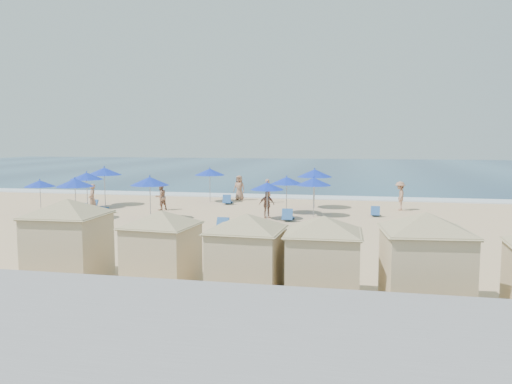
% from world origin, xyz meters
% --- Properties ---
extents(ground, '(160.00, 160.00, 0.00)m').
position_xyz_m(ground, '(0.00, 0.00, 0.00)').
color(ground, '#D2B085').
rests_on(ground, ground).
extents(ocean, '(160.00, 80.00, 0.06)m').
position_xyz_m(ocean, '(0.00, 55.00, 0.03)').
color(ocean, navy).
rests_on(ocean, ground).
extents(surf_line, '(160.00, 2.50, 0.08)m').
position_xyz_m(surf_line, '(0.00, 15.50, 0.04)').
color(surf_line, white).
rests_on(surf_line, ground).
extents(seawall, '(160.00, 6.10, 1.22)m').
position_xyz_m(seawall, '(0.00, -13.50, 0.65)').
color(seawall, gray).
rests_on(seawall, ground).
extents(trash_bin, '(1.07, 1.07, 0.82)m').
position_xyz_m(trash_bin, '(2.53, -3.19, 0.41)').
color(trash_bin, black).
rests_on(trash_bin, ground).
extents(cabana_0, '(4.65, 4.65, 2.92)m').
position_xyz_m(cabana_0, '(-3.24, -9.03, 1.67)').
color(cabana_0, '#C9B289').
rests_on(cabana_0, ground).
extents(cabana_1, '(4.14, 4.14, 2.61)m').
position_xyz_m(cabana_1, '(-0.07, -9.03, 1.49)').
color(cabana_1, '#C9B289').
rests_on(cabana_1, ground).
extents(cabana_2, '(4.24, 4.24, 2.66)m').
position_xyz_m(cabana_2, '(2.70, -9.47, 1.52)').
color(cabana_2, '#C9B289').
rests_on(cabana_2, ground).
extents(cabana_3, '(4.25, 4.25, 2.67)m').
position_xyz_m(cabana_3, '(4.90, -9.51, 1.53)').
color(cabana_3, '#C9B289').
rests_on(cabana_3, ground).
extents(cabana_4, '(4.58, 4.58, 2.89)m').
position_xyz_m(cabana_4, '(7.59, -9.61, 1.65)').
color(cabana_4, '#C9B289').
rests_on(cabana_4, ground).
extents(umbrella_0, '(2.16, 2.16, 2.46)m').
position_xyz_m(umbrella_0, '(-11.71, 6.61, 2.13)').
color(umbrella_0, '#A5A8AD').
rests_on(umbrella_0, ground).
extents(umbrella_1, '(1.86, 1.86, 2.12)m').
position_xyz_m(umbrella_1, '(-13.32, 3.95, 1.84)').
color(umbrella_1, '#A5A8AD').
rests_on(umbrella_1, ground).
extents(umbrella_2, '(2.39, 2.39, 2.72)m').
position_xyz_m(umbrella_2, '(-11.27, 8.16, 2.35)').
color(umbrella_2, '#A5A8AD').
rests_on(umbrella_2, ground).
extents(umbrella_3, '(2.12, 2.12, 2.41)m').
position_xyz_m(umbrella_3, '(-9.91, 2.30, 2.09)').
color(umbrella_3, '#A5A8AD').
rests_on(umbrella_3, ground).
extents(umbrella_4, '(2.22, 2.22, 2.52)m').
position_xyz_m(umbrella_4, '(-4.72, 11.43, 2.19)').
color(umbrella_4, '#A5A8AD').
rests_on(umbrella_4, ground).
extents(umbrella_5, '(2.21, 2.21, 2.52)m').
position_xyz_m(umbrella_5, '(-5.72, 3.08, 2.18)').
color(umbrella_5, '#A5A8AD').
rests_on(umbrella_5, ground).
extents(umbrella_6, '(1.93, 1.93, 2.20)m').
position_xyz_m(umbrella_6, '(0.79, 4.34, 1.90)').
color(umbrella_6, '#A5A8AD').
rests_on(umbrella_6, ground).
extents(umbrella_7, '(2.06, 2.06, 2.34)m').
position_xyz_m(umbrella_7, '(1.54, 6.90, 2.03)').
color(umbrella_7, '#A5A8AD').
rests_on(umbrella_7, ground).
extents(umbrella_8, '(2.09, 2.09, 2.38)m').
position_xyz_m(umbrella_8, '(3.26, 6.10, 2.06)').
color(umbrella_8, '#A5A8AD').
rests_on(umbrella_8, ground).
extents(umbrella_9, '(2.35, 2.35, 2.68)m').
position_xyz_m(umbrella_9, '(3.01, 9.62, 2.32)').
color(umbrella_9, '#A5A8AD').
rests_on(umbrella_9, ground).
extents(beach_chair_0, '(0.76, 1.22, 0.62)m').
position_xyz_m(beach_chair_0, '(-10.76, 4.87, 0.22)').
color(beach_chair_0, '#295799').
rests_on(beach_chair_0, ground).
extents(beach_chair_1, '(0.85, 1.37, 0.70)m').
position_xyz_m(beach_chair_1, '(-10.70, 6.10, 0.24)').
color(beach_chair_1, '#295799').
rests_on(beach_chair_1, ground).
extents(beach_chair_2, '(0.72, 1.35, 0.71)m').
position_xyz_m(beach_chair_2, '(-3.15, 10.44, 0.25)').
color(beach_chair_2, '#295799').
rests_on(beach_chair_2, ground).
extents(beach_chair_3, '(0.67, 1.39, 0.75)m').
position_xyz_m(beach_chair_3, '(-0.60, 0.32, 0.26)').
color(beach_chair_3, '#295799').
rests_on(beach_chair_3, ground).
extents(beach_chair_4, '(0.64, 1.36, 0.74)m').
position_xyz_m(beach_chair_4, '(2.02, 4.09, 0.26)').
color(beach_chair_4, '#295799').
rests_on(beach_chair_4, ground).
extents(beach_chair_5, '(0.57, 1.19, 0.65)m').
position_xyz_m(beach_chair_5, '(6.86, 6.82, 0.22)').
color(beach_chair_5, '#295799').
rests_on(beach_chair_5, ground).
extents(beachgoer_0, '(0.72, 0.80, 1.83)m').
position_xyz_m(beachgoer_0, '(-10.04, 4.32, 0.92)').
color(beachgoer_0, '#A5765B').
rests_on(beachgoer_0, ground).
extents(beachgoer_1, '(0.99, 1.05, 1.72)m').
position_xyz_m(beachgoer_1, '(-6.59, 6.72, 0.86)').
color(beachgoer_1, '#A5765B').
rests_on(beachgoer_1, ground).
extents(beachgoer_2, '(0.99, 0.74, 1.56)m').
position_xyz_m(beachgoer_2, '(0.66, 4.93, 0.78)').
color(beachgoer_2, '#A5765B').
rests_on(beachgoer_2, ground).
extents(beachgoer_3, '(0.75, 1.23, 1.86)m').
position_xyz_m(beachgoer_3, '(8.48, 9.75, 0.93)').
color(beachgoer_3, '#A5765B').
rests_on(beachgoer_3, ground).
extents(beachgoer_4, '(1.01, 0.77, 1.86)m').
position_xyz_m(beachgoer_4, '(-2.88, 12.91, 0.93)').
color(beachgoer_4, '#A5765B').
rests_on(beachgoer_4, ground).
extents(beachgoer_5, '(0.65, 0.74, 1.70)m').
position_xyz_m(beachgoer_5, '(-0.51, 11.89, 0.85)').
color(beachgoer_5, '#A5765B').
rests_on(beachgoer_5, ground).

